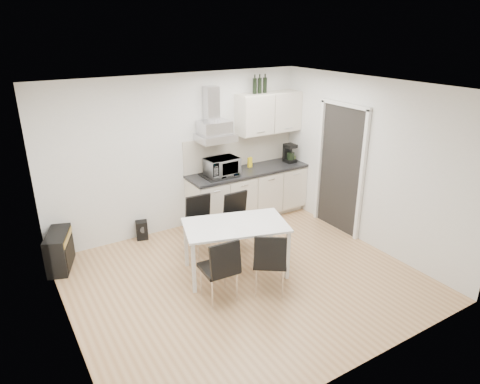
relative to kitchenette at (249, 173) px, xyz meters
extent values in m
plane|color=tan|center=(-1.19, -1.73, -0.83)|extent=(4.50, 4.50, 0.00)
cube|color=silver|center=(-1.19, 0.27, 0.47)|extent=(4.50, 0.10, 2.60)
cube|color=silver|center=(-1.19, -3.73, 0.47)|extent=(4.50, 0.10, 2.60)
cube|color=silver|center=(-3.44, -1.73, 0.47)|extent=(0.10, 4.00, 2.60)
cube|color=silver|center=(1.06, -1.73, 0.47)|extent=(0.10, 4.00, 2.60)
plane|color=white|center=(-1.19, -1.73, 1.77)|extent=(4.50, 4.50, 0.00)
cube|color=white|center=(1.02, -1.18, 0.22)|extent=(0.08, 1.04, 2.10)
cube|color=beige|center=(-0.04, 0.01, -0.78)|extent=(2.16, 0.52, 0.10)
cube|color=white|center=(-0.04, -0.03, -0.35)|extent=(2.20, 0.60, 0.76)
cube|color=black|center=(-0.04, -0.04, 0.07)|extent=(2.22, 0.64, 0.04)
cube|color=beige|center=(-0.04, 0.25, 0.38)|extent=(2.20, 0.02, 0.58)
cube|color=white|center=(0.46, 0.09, 1.02)|extent=(1.20, 0.35, 0.70)
cube|color=silver|center=(-0.64, 0.05, 0.82)|extent=(0.60, 0.46, 0.30)
cube|color=silver|center=(-0.64, 0.16, 1.27)|extent=(0.22, 0.20, 0.55)
imported|color=silver|center=(-0.58, -0.05, 0.27)|extent=(0.55, 0.32, 0.37)
cube|color=yellow|center=(0.06, 0.07, 0.18)|extent=(0.08, 0.04, 0.18)
cylinder|color=brown|center=(0.89, -0.08, 0.14)|extent=(0.04, 0.04, 0.11)
cylinder|color=#4C6626|center=(0.95, -0.08, 0.14)|extent=(0.04, 0.04, 0.11)
cylinder|color=black|center=(0.16, 0.09, 1.53)|extent=(0.07, 0.07, 0.32)
cylinder|color=black|center=(0.26, 0.09, 1.53)|extent=(0.07, 0.07, 0.32)
cylinder|color=black|center=(0.37, 0.09, 1.53)|extent=(0.07, 0.07, 0.32)
cube|color=white|center=(-1.19, -1.51, -0.10)|extent=(1.56, 1.16, 0.03)
cube|color=white|center=(-1.91, -1.66, -0.47)|extent=(0.06, 0.06, 0.72)
cube|color=white|center=(-0.67, -2.03, -0.47)|extent=(0.06, 0.06, 0.72)
cube|color=white|center=(-1.71, -0.99, -0.47)|extent=(0.06, 0.06, 0.72)
cube|color=white|center=(-0.47, -1.36, -0.47)|extent=(0.06, 0.06, 0.72)
cube|color=black|center=(-3.28, -0.08, -0.56)|extent=(0.49, 0.71, 0.55)
cube|color=gold|center=(-3.14, -0.08, -0.36)|extent=(0.22, 0.56, 0.09)
cube|color=black|center=(-1.97, 0.17, -0.68)|extent=(0.22, 0.21, 0.31)
camera|label=1|loc=(-3.90, -6.04, 2.45)|focal=32.00mm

